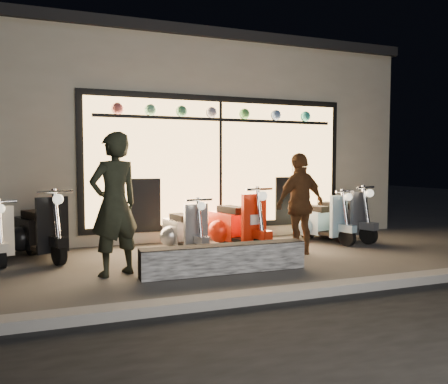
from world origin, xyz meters
The scene contains 11 objects.
ground centered at (0.00, 0.00, 0.00)m, with size 40.00×40.00×0.00m, color #383533.
kerb centered at (0.00, -2.00, 0.06)m, with size 40.00×0.25×0.12m, color slate.
shop_building centered at (0.00, 4.98, 2.10)m, with size 10.20×6.23×4.20m.
graffiti_barrier centered at (-0.04, -0.65, 0.20)m, with size 2.36×0.28×0.40m, color black.
scooter_silver centered at (-0.22, 0.98, 0.37)m, with size 0.58×1.30×0.92m.
scooter_red centered at (0.73, 0.96, 0.43)m, with size 0.74×1.52×1.08m.
scooter_black centered at (-2.55, 1.34, 0.43)m, with size 0.89×1.47×1.08m.
scooter_blue centered at (2.56, 1.14, 0.40)m, with size 0.72×1.38×0.99m.
scooter_grey centered at (3.02, 1.21, 0.42)m, with size 0.80×1.46×1.05m.
man centered at (-1.49, -0.26, 0.98)m, with size 0.71×0.47×1.95m, color black.
woman centered at (1.57, 0.09, 0.85)m, with size 1.00×0.42×1.71m, color brown.
Camera 1 is at (-2.09, -6.31, 1.51)m, focal length 35.00 mm.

